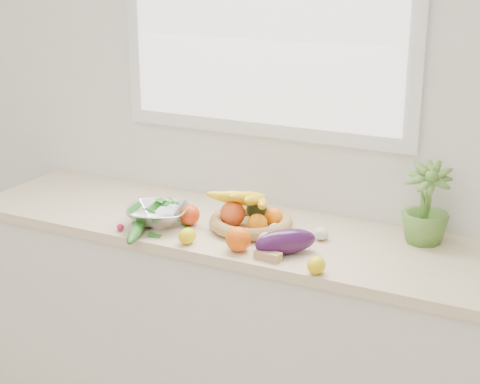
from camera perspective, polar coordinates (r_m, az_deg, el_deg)
The scene contains 20 objects.
back_wall at distance 3.05m, azimuth 1.93°, elevation 7.16°, with size 4.50×0.02×2.70m, color white.
counter_cabinet at distance 3.11m, azimuth -0.66°, elevation -10.67°, with size 2.20×0.58×0.86m, color silver.
countertop at distance 2.92m, azimuth -0.69°, elevation -2.92°, with size 2.24×0.62×0.04m, color beige.
window_frame at distance 2.99m, azimuth 1.89°, elevation 14.67°, with size 1.30×0.03×1.10m, color white.
window_pane at distance 2.97m, azimuth 1.72°, elevation 14.65°, with size 1.18×0.01×0.98m, color white.
orange_loose at distance 2.65m, azimuth -0.13°, elevation -3.69°, with size 0.09×0.09×0.09m, color #EE5607.
lemon_a at distance 2.73m, azimuth -4.12°, elevation -3.43°, with size 0.06×0.08×0.06m, color yellow.
lemon_b at distance 2.49m, azimuth 5.95°, elevation -5.67°, with size 0.06×0.08×0.06m, color yellow.
lemon_c at distance 2.67m, azimuth -0.23°, elevation -3.83°, with size 0.06×0.08×0.06m, color #CEB90B.
apple at distance 2.91m, azimuth -3.94°, elevation -1.78°, with size 0.08×0.08×0.08m, color red.
ginger at distance 2.59m, azimuth 2.18°, elevation -4.96°, with size 0.10×0.04×0.03m, color tan.
garlic_a at distance 2.81m, azimuth 2.73°, elevation -2.91°, with size 0.06×0.06×0.05m, color white.
garlic_b at distance 2.77m, azimuth 6.32°, elevation -3.23°, with size 0.06×0.06×0.05m, color silver.
garlic_c at distance 2.73m, azimuth 1.84°, elevation -3.50°, with size 0.05×0.05×0.05m, color white.
eggplant at distance 2.63m, azimuth 3.56°, elevation -3.87°, with size 0.09×0.23×0.09m, color #34103C.
cucumber at distance 2.81m, azimuth -8.07°, elevation -3.02°, with size 0.05×0.25×0.05m, color #205418.
radish at distance 2.89m, azimuth -9.27°, elevation -2.72°, with size 0.03×0.03×0.03m, color #BC1744.
potted_herb at distance 2.78m, azimuth 14.21°, elevation -0.99°, with size 0.18×0.18×0.32m, color #52802E.
fruit_basket at distance 2.86m, azimuth 0.79°, elevation -1.93°, with size 0.40×0.40×0.18m.
colander_with_spinach at distance 2.90m, azimuth -6.39°, elevation -1.45°, with size 0.31×0.31×0.12m.
Camera 1 is at (1.28, -0.46, 1.93)m, focal length 55.00 mm.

